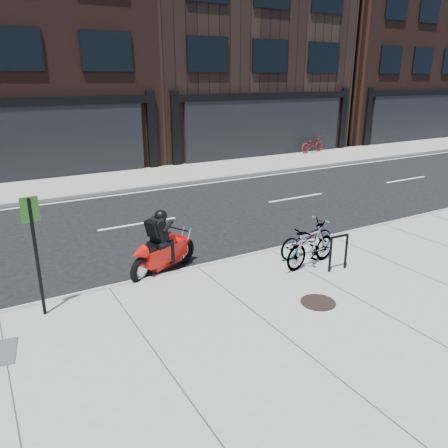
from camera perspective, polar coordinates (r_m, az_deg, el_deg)
ground at (r=11.48m, az=-7.85°, el=-2.75°), size 120.00×120.00×0.00m
sidewalk_near at (r=7.53m, az=7.39°, el=-14.31°), size 60.00×6.00×0.13m
sidewalk_far at (r=18.59m, az=-17.11°, el=5.05°), size 60.00×3.50×0.13m
building_mideast at (r=28.24m, az=-0.38°, el=22.80°), size 12.00×10.00×12.50m
building_east at (r=35.74m, az=17.88°, el=21.48°), size 10.00×10.00×13.00m
bike_rack at (r=9.77m, az=14.74°, el=-3.24°), size 0.49×0.08×0.81m
bicycle_front at (r=10.46m, az=10.73°, el=-1.86°), size 1.62×0.66×0.83m
bicycle_rear at (r=9.89m, az=11.32°, el=-2.81°), size 1.60×0.68×0.93m
motorcycle at (r=9.72m, az=-7.54°, el=-2.92°), size 1.87×1.05×1.49m
bicycle_far at (r=25.54m, az=11.45°, el=10.17°), size 1.82×0.87×0.92m
manhole_cover at (r=8.49m, az=12.19°, el=-9.97°), size 0.79×0.79×0.02m
sign_post at (r=8.06m, az=-23.43°, el=-2.72°), size 0.29×0.06×2.16m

